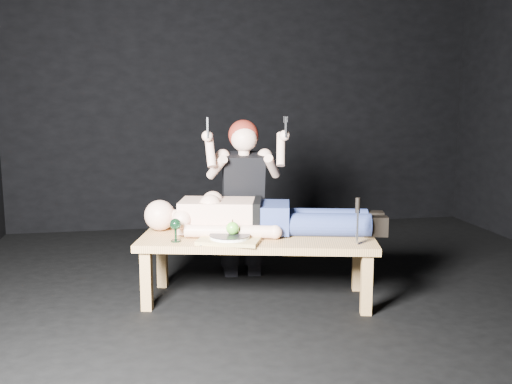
# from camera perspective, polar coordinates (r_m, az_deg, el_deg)

# --- Properties ---
(ground) EXTENTS (5.00, 5.00, 0.00)m
(ground) POSITION_cam_1_polar(r_m,az_deg,el_deg) (3.99, 4.72, -10.97)
(ground) COLOR black
(ground) RESTS_ON ground
(back_wall) EXTENTS (5.00, 0.00, 5.00)m
(back_wall) POSITION_cam_1_polar(r_m,az_deg,el_deg) (6.20, -1.16, 10.39)
(back_wall) COLOR black
(back_wall) RESTS_ON ground
(table) EXTENTS (1.69, 0.95, 0.45)m
(table) POSITION_cam_1_polar(r_m,az_deg,el_deg) (3.98, 0.13, -7.60)
(table) COLOR tan
(table) RESTS_ON ground
(lying_man) EXTENTS (1.75, 0.89, 0.28)m
(lying_man) POSITION_cam_1_polar(r_m,az_deg,el_deg) (4.01, 0.96, -2.09)
(lying_man) COLOR beige
(lying_man) RESTS_ON table
(kneeling_woman) EXTENTS (0.71, 0.79, 1.26)m
(kneeling_woman) POSITION_cam_1_polar(r_m,az_deg,el_deg) (4.40, -1.36, -0.51)
(kneeling_woman) COLOR black
(kneeling_woman) RESTS_ON ground
(serving_tray) EXTENTS (0.47, 0.41, 0.02)m
(serving_tray) POSITION_cam_1_polar(r_m,az_deg,el_deg) (3.78, -2.62, -4.78)
(serving_tray) COLOR tan
(serving_tray) RESTS_ON table
(plate) EXTENTS (0.34, 0.34, 0.02)m
(plate) POSITION_cam_1_polar(r_m,az_deg,el_deg) (3.78, -2.63, -4.46)
(plate) COLOR white
(plate) RESTS_ON serving_tray
(apple) EXTENTS (0.09, 0.09, 0.09)m
(apple) POSITION_cam_1_polar(r_m,az_deg,el_deg) (3.78, -2.35, -3.63)
(apple) COLOR #56A62A
(apple) RESTS_ON plate
(goblet) EXTENTS (0.09, 0.09, 0.16)m
(goblet) POSITION_cam_1_polar(r_m,az_deg,el_deg) (3.80, -8.02, -3.78)
(goblet) COLOR black
(goblet) RESTS_ON table
(fork_flat) EXTENTS (0.09, 0.16, 0.01)m
(fork_flat) POSITION_cam_1_polar(r_m,az_deg,el_deg) (3.76, -5.02, -5.04)
(fork_flat) COLOR #B2B2B7
(fork_flat) RESTS_ON table
(knife_flat) EXTENTS (0.09, 0.16, 0.01)m
(knife_flat) POSITION_cam_1_polar(r_m,az_deg,el_deg) (3.75, 0.22, -5.05)
(knife_flat) COLOR #B2B2B7
(knife_flat) RESTS_ON table
(spoon_flat) EXTENTS (0.04, 0.17, 0.01)m
(spoon_flat) POSITION_cam_1_polar(r_m,az_deg,el_deg) (3.82, -0.37, -4.78)
(spoon_flat) COLOR #B2B2B7
(spoon_flat) RESTS_ON table
(carving_knife) EXTENTS (0.05, 0.05, 0.31)m
(carving_knife) POSITION_cam_1_polar(r_m,az_deg,el_deg) (3.73, 10.06, -2.89)
(carving_knife) COLOR #B2B2B7
(carving_knife) RESTS_ON table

